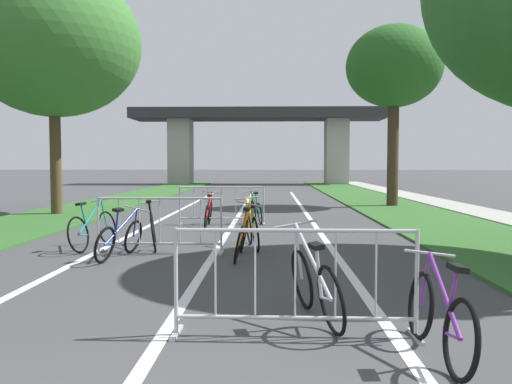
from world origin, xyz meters
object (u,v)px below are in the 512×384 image
(bicycle_teal_1, at_px, (93,229))
(bicycle_purple_6, at_px, (439,317))
(crowd_barrier_second, at_px, (159,225))
(bicycle_green_4, at_px, (256,210))
(bicycle_yellow_3, at_px, (252,229))
(crowd_barrier_third, at_px, (222,206))
(tree_right_oak_mid, at_px, (394,68))
(bicycle_blue_5, at_px, (120,238))
(bicycle_orange_7, at_px, (242,237))
(bicycle_silver_2, at_px, (315,285))
(bicycle_black_8, at_px, (153,229))
(crowd_barrier_nearest, at_px, (295,283))
(tree_left_pine_near, at_px, (53,43))
(bicycle_red_0, at_px, (209,213))

(bicycle_teal_1, bearing_deg, bicycle_purple_6, -37.96)
(crowd_barrier_second, distance_m, bicycle_teal_1, 1.49)
(bicycle_green_4, distance_m, bicycle_purple_6, 10.53)
(bicycle_teal_1, xyz_separation_m, bicycle_purple_6, (4.95, -5.65, -0.03))
(bicycle_teal_1, xyz_separation_m, bicycle_yellow_3, (3.13, 0.13, -0.01))
(crowd_barrier_third, relative_size, bicycle_purple_6, 1.48)
(tree_right_oak_mid, distance_m, bicycle_purple_6, 17.15)
(bicycle_blue_5, height_order, bicycle_orange_7, bicycle_orange_7)
(tree_right_oak_mid, height_order, bicycle_silver_2, tree_right_oak_mid)
(bicycle_silver_2, bearing_deg, bicycle_black_8, 106.97)
(tree_right_oak_mid, bearing_deg, bicycle_black_8, -124.54)
(bicycle_teal_1, relative_size, bicycle_black_8, 1.08)
(crowd_barrier_nearest, distance_m, crowd_barrier_second, 5.20)
(crowd_barrier_nearest, distance_m, bicycle_orange_7, 4.21)
(bicycle_teal_1, distance_m, bicycle_green_4, 5.64)
(bicycle_purple_6, bearing_deg, bicycle_blue_5, 130.03)
(bicycle_yellow_3, bearing_deg, crowd_barrier_third, 93.40)
(crowd_barrier_second, distance_m, bicycle_green_4, 5.44)
(tree_right_oak_mid, relative_size, bicycle_purple_6, 4.35)
(bicycle_blue_5, distance_m, bicycle_black_8, 1.17)
(crowd_barrier_second, xyz_separation_m, bicycle_black_8, (-0.25, 0.55, -0.14))
(crowd_barrier_second, bearing_deg, tree_left_pine_near, 124.57)
(bicycle_orange_7, xyz_separation_m, bicycle_black_8, (-1.83, 1.07, 0.01))
(bicycle_red_0, bearing_deg, bicycle_yellow_3, -71.43)
(crowd_barrier_third, distance_m, bicycle_black_8, 4.23)
(crowd_barrier_nearest, bearing_deg, bicycle_yellow_3, 96.60)
(bicycle_green_4, bearing_deg, crowd_barrier_nearest, -97.65)
(crowd_barrier_nearest, xyz_separation_m, bicycle_black_8, (-2.57, 5.21, -0.14))
(tree_left_pine_near, distance_m, bicycle_blue_5, 10.31)
(crowd_barrier_nearest, bearing_deg, bicycle_red_0, 102.12)
(bicycle_blue_5, bearing_deg, bicycle_silver_2, -36.85)
(bicycle_black_8, bearing_deg, crowd_barrier_nearest, -76.40)
(bicycle_teal_1, distance_m, bicycle_purple_6, 7.51)
(bicycle_orange_7, bearing_deg, bicycle_teal_1, 163.94)
(tree_right_oak_mid, relative_size, bicycle_orange_7, 4.10)
(bicycle_green_4, bearing_deg, bicycle_silver_2, -96.05)
(bicycle_red_0, height_order, bicycle_black_8, bicycle_black_8)
(crowd_barrier_nearest, distance_m, bicycle_green_4, 9.86)
(bicycle_yellow_3, bearing_deg, bicycle_orange_7, -107.09)
(crowd_barrier_nearest, relative_size, bicycle_yellow_3, 1.46)
(bicycle_red_0, height_order, bicycle_blue_5, bicycle_red_0)
(bicycle_teal_1, height_order, bicycle_silver_2, bicycle_silver_2)
(bicycle_green_4, bearing_deg, bicycle_black_8, -123.94)
(tree_right_oak_mid, xyz_separation_m, bicycle_green_4, (-5.18, -5.69, -5.04))
(crowd_barrier_second, height_order, bicycle_black_8, crowd_barrier_second)
(bicycle_teal_1, xyz_separation_m, bicycle_orange_7, (2.99, -0.98, -0.02))
(tree_left_pine_near, distance_m, crowd_barrier_nearest, 14.77)
(tree_left_pine_near, height_order, bicycle_orange_7, tree_left_pine_near)
(bicycle_red_0, distance_m, bicycle_teal_1, 4.17)
(crowd_barrier_second, distance_m, crowd_barrier_third, 4.72)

